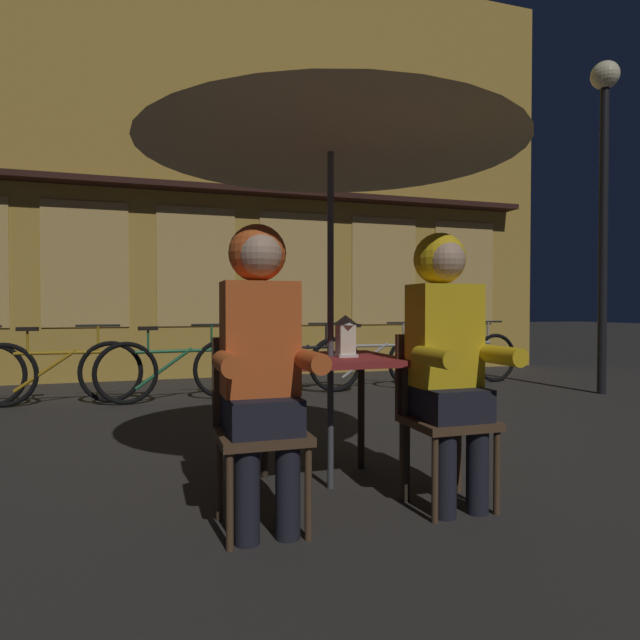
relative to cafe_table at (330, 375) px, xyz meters
The scene contains 15 objects.
ground_plane 0.64m from the cafe_table, ahead, with size 60.00×60.00×0.00m, color #2D2B28.
cafe_table is the anchor object (origin of this frame).
patio_umbrella 1.42m from the cafe_table, ahead, with size 2.10×2.10×2.31m.
lantern 0.24m from the cafe_table, 38.56° to the right, with size 0.11×0.11×0.23m.
chair_left 0.62m from the cafe_table, 142.45° to the right, with size 0.40×0.40×0.87m.
chair_right 0.62m from the cafe_table, 37.55° to the right, with size 0.40×0.40×0.87m.
person_left_hooded 0.67m from the cafe_table, 138.43° to the right, with size 0.45×0.56×1.40m.
person_right_hooded 0.67m from the cafe_table, 41.57° to the right, with size 0.45×0.56×1.40m.
shopfront_building 5.94m from the cafe_table, 85.30° to the left, with size 10.00×0.93×6.20m.
street_lamp 5.12m from the cafe_table, 28.09° to the left, with size 0.32×0.32×3.88m.
bicycle_second 3.81m from the cafe_table, 119.21° to the left, with size 1.68×0.11×0.84m.
bicycle_third 3.27m from the cafe_table, 102.09° to the left, with size 1.68×0.23×0.84m.
bicycle_fourth 3.34m from the cafe_table, 78.41° to the left, with size 1.68×0.09×0.84m.
bicycle_fifth 3.75m from the cafe_table, 62.85° to the left, with size 1.68×0.13×0.84m.
bicycle_furthest 4.60m from the cafe_table, 48.46° to the left, with size 1.68×0.11×0.84m.
Camera 1 is at (-0.97, -2.85, 1.01)m, focal length 30.45 mm.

